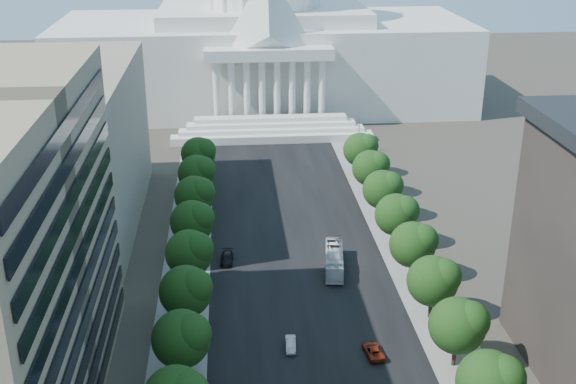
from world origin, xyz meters
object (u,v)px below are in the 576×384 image
object	(u,v)px
car_red	(373,351)
car_dark_b	(227,258)
city_bus	(334,260)
car_silver	(291,344)

from	to	relation	value
car_red	car_dark_b	size ratio (longest dim) A/B	0.95
car_red	city_bus	xyz separation A→B (m)	(-1.77, 25.08, 1.04)
city_bus	car_red	bearing A→B (deg)	-78.49
car_dark_b	city_bus	size ratio (longest dim) A/B	0.42
car_dark_b	city_bus	world-z (taller)	city_bus
car_red	car_silver	bearing A→B (deg)	-19.05
car_red	city_bus	bearing A→B (deg)	-92.31
car_silver	city_bus	world-z (taller)	city_bus
car_silver	car_dark_b	bearing A→B (deg)	111.34
car_silver	city_bus	xyz separation A→B (m)	(9.38, 22.57, 1.05)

